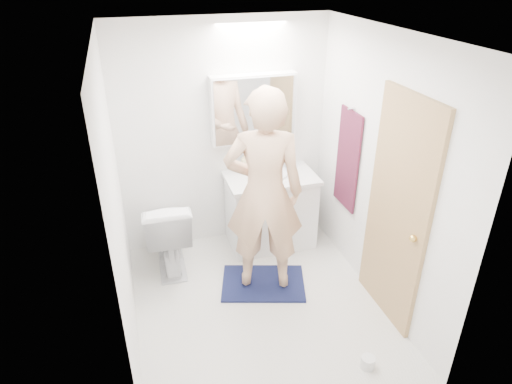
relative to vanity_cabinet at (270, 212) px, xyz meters
name	(u,v)px	position (x,y,z in m)	size (l,w,h in m)	color
floor	(259,305)	(-0.43, -0.96, -0.39)	(2.50, 2.50, 0.00)	silver
ceiling	(259,34)	(-0.43, -0.96, 2.01)	(2.50, 2.50, 0.00)	white
wall_back	(224,137)	(-0.43, 0.29, 0.81)	(2.50, 2.50, 0.00)	white
wall_front	(323,287)	(-0.43, -2.21, 0.81)	(2.50, 2.50, 0.00)	white
wall_left	(118,210)	(-1.53, -0.96, 0.81)	(2.50, 2.50, 0.00)	white
wall_right	(380,173)	(0.67, -0.96, 0.81)	(2.50, 2.50, 0.00)	white
vanity_cabinet	(270,212)	(0.00, 0.00, 0.00)	(0.90, 0.55, 0.78)	white
countertop	(271,178)	(0.00, 0.00, 0.41)	(0.95, 0.58, 0.04)	white
sink_basin	(270,174)	(0.00, 0.03, 0.45)	(0.36, 0.36, 0.03)	white
faucet	(265,161)	(0.00, 0.22, 0.51)	(0.02, 0.02, 0.16)	silver
medicine_cabinet	(253,109)	(-0.13, 0.21, 1.11)	(0.88, 0.14, 0.70)	white
mirror_panel	(256,111)	(-0.13, 0.13, 1.11)	(0.84, 0.01, 0.66)	silver
toilet	(168,232)	(-1.13, -0.11, 0.02)	(0.45, 0.80, 0.81)	white
bath_rug	(263,283)	(-0.30, -0.70, -0.38)	(0.80, 0.55, 0.02)	#151A42
person	(264,193)	(-0.30, -0.70, 0.62)	(0.70, 0.46, 1.93)	tan
door	(397,213)	(0.65, -1.31, 0.61)	(0.04, 0.80, 2.00)	tan
door_knob	(413,239)	(0.61, -1.61, 0.56)	(0.06, 0.06, 0.06)	gold
towel	(348,160)	(0.65, -0.41, 0.71)	(0.02, 0.42, 1.00)	#141239
towel_hook	(352,109)	(0.64, -0.41, 1.23)	(0.02, 0.02, 0.07)	silver
soap_bottle_a	(245,163)	(-0.25, 0.15, 0.55)	(0.09, 0.09, 0.24)	#D4C489
soap_bottle_b	(248,164)	(-0.21, 0.18, 0.52)	(0.08, 0.08, 0.18)	#5386B3
toothbrush_cup	(289,163)	(0.26, 0.16, 0.48)	(0.10, 0.10, 0.09)	#4672D2
toilet_paper_roll	(368,362)	(0.18, -1.89, -0.34)	(0.11, 0.11, 0.10)	silver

